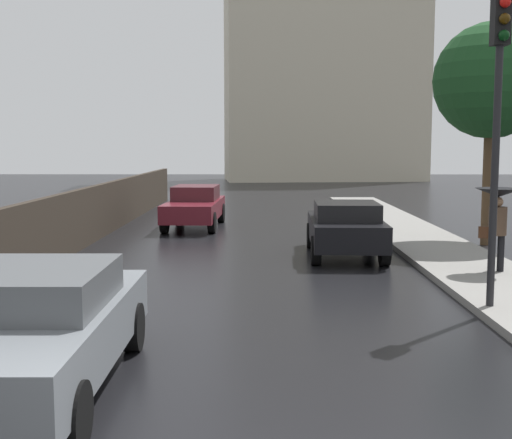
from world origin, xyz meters
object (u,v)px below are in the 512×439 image
(car_grey_mid_road, at_px, (33,327))
(car_black_far_ahead, at_px, (345,227))
(car_maroon_near_kerb, at_px, (195,206))
(traffic_light, at_px, (498,97))
(pedestrian_with_umbrella_near, at_px, (498,208))
(street_tree_near, at_px, (492,81))

(car_grey_mid_road, relative_size, car_black_far_ahead, 1.14)
(car_maroon_near_kerb, bearing_deg, traffic_light, 119.04)
(car_black_far_ahead, distance_m, traffic_light, 6.57)
(car_black_far_ahead, bearing_deg, traffic_light, -72.16)
(pedestrian_with_umbrella_near, relative_size, traffic_light, 0.35)
(car_grey_mid_road, bearing_deg, car_black_far_ahead, -117.15)
(pedestrian_with_umbrella_near, bearing_deg, traffic_light, 78.04)
(car_grey_mid_road, height_order, traffic_light, traffic_light)
(car_black_far_ahead, relative_size, street_tree_near, 0.66)
(car_black_far_ahead, height_order, street_tree_near, street_tree_near)
(car_maroon_near_kerb, bearing_deg, car_black_far_ahead, 127.78)
(traffic_light, height_order, street_tree_near, street_tree_near)
(pedestrian_with_umbrella_near, bearing_deg, street_tree_near, -97.62)
(car_grey_mid_road, distance_m, pedestrian_with_umbrella_near, 9.89)
(traffic_light, distance_m, street_tree_near, 8.20)
(car_maroon_near_kerb, height_order, street_tree_near, street_tree_near)
(traffic_light, bearing_deg, pedestrian_with_umbrella_near, 69.54)
(car_black_far_ahead, xyz_separation_m, traffic_light, (1.65, -5.73, 2.77))
(car_black_far_ahead, bearing_deg, car_grey_mid_road, -114.90)
(car_black_far_ahead, height_order, traffic_light, traffic_light)
(pedestrian_with_umbrella_near, xyz_separation_m, traffic_light, (-1.13, -3.04, 2.04))
(car_maroon_near_kerb, bearing_deg, car_grey_mid_road, 90.92)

